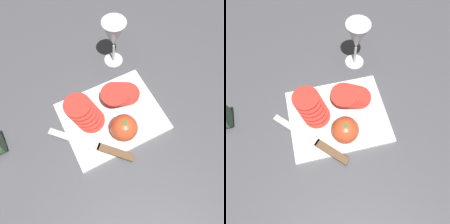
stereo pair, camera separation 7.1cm
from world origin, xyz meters
TOP-DOWN VIEW (x-y plane):
  - ground_plane at (0.00, 0.00)m, footprint 3.00×3.00m
  - cutting_board at (0.02, -0.01)m, footprint 0.33×0.26m
  - wine_glass at (0.14, 0.20)m, footprint 0.08×0.08m
  - whole_tomato at (0.03, -0.08)m, footprint 0.09×0.09m
  - knife at (-0.04, -0.11)m, footprint 0.22×0.22m
  - tomato_slice_stack_near at (-0.06, 0.02)m, footprint 0.11×0.14m
  - tomato_slice_stack_far at (0.08, 0.03)m, footprint 0.14×0.10m

SIDE VIEW (x-z plane):
  - ground_plane at x=0.00m, z-range 0.00..0.00m
  - cutting_board at x=0.02m, z-range 0.00..0.01m
  - knife at x=-0.04m, z-range 0.01..0.03m
  - tomato_slice_stack_near at x=-0.06m, z-range 0.01..0.07m
  - tomato_slice_stack_far at x=0.08m, z-range 0.01..0.07m
  - whole_tomato at x=0.03m, z-range 0.01..0.10m
  - wine_glass at x=0.14m, z-range 0.04..0.22m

